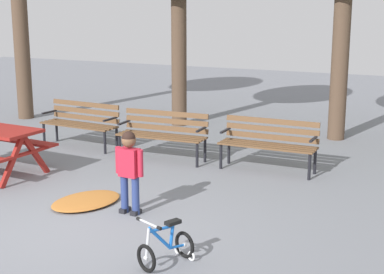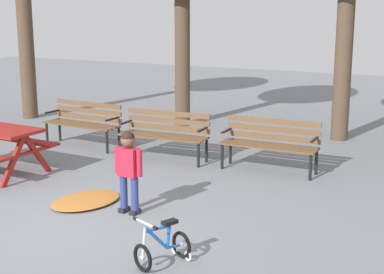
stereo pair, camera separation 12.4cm
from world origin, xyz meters
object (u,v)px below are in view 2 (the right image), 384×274
at_px(kids_bicycle, 163,247).
at_px(park_bench_right, 270,141).
at_px(park_bench_left, 165,131).
at_px(child_standing, 128,165).
at_px(park_bench_far_left, 84,120).

bearing_deg(kids_bicycle, park_bench_right, 92.90).
relative_size(park_bench_left, child_standing, 1.46).
relative_size(park_bench_far_left, park_bench_left, 1.00).
distance_m(park_bench_far_left, child_standing, 3.96).
height_order(park_bench_right, child_standing, child_standing).
bearing_deg(park_bench_right, park_bench_left, -175.59).
relative_size(park_bench_far_left, park_bench_right, 1.01).
bearing_deg(kids_bicycle, park_bench_far_left, 135.41).
xyz_separation_m(park_bench_right, kids_bicycle, (0.20, -3.92, -0.31)).
xyz_separation_m(park_bench_far_left, park_bench_right, (3.79, -0.02, 0.00)).
bearing_deg(child_standing, park_bench_far_left, 135.48).
bearing_deg(park_bench_right, kids_bicycle, -87.10).
bearing_deg(park_bench_right, park_bench_far_left, 179.71).
bearing_deg(child_standing, park_bench_right, 70.57).
bearing_deg(park_bench_far_left, kids_bicycle, -44.59).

